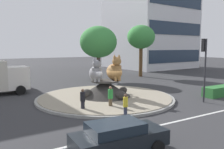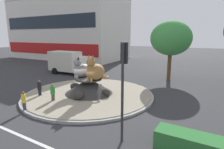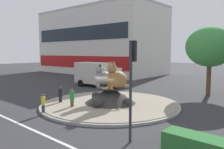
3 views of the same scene
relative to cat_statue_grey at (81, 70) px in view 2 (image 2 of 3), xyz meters
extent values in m
plane|color=#333335|center=(0.89, -0.03, -2.37)|extent=(160.00, 160.00, 0.00)
cube|color=silver|center=(0.89, -7.80, -2.37)|extent=(112.00, 0.20, 0.01)
cylinder|color=gray|center=(0.89, -0.03, -2.28)|extent=(11.95, 11.95, 0.18)
cylinder|color=gray|center=(0.89, -0.03, -2.17)|extent=(11.48, 11.48, 0.05)
cone|color=#33302D|center=(0.89, -0.03, -1.44)|extent=(4.42, 4.42, 1.40)
cylinder|color=#33302D|center=(0.89, -0.03, -0.80)|extent=(2.43, 2.43, 0.12)
ellipsoid|color=#33302D|center=(2.78, -0.01, -1.81)|extent=(0.82, 0.65, 0.66)
ellipsoid|color=#33302D|center=(0.83, 1.87, -1.92)|extent=(0.54, 0.46, 0.44)
ellipsoid|color=#33302D|center=(-0.86, 0.02, -1.76)|extent=(0.96, 0.91, 0.77)
ellipsoid|color=#33302D|center=(1.28, -1.94, -1.79)|extent=(0.88, 0.81, 0.70)
ellipsoid|color=gray|center=(0.02, 0.09, -0.10)|extent=(1.61, 2.02, 1.28)
cylinder|color=gray|center=(-0.09, -0.24, 0.04)|extent=(1.05, 1.05, 0.80)
sphere|color=gray|center=(-0.12, -0.36, 0.74)|extent=(0.70, 0.70, 0.70)
torus|color=gray|center=(0.52, 0.69, -0.62)|extent=(1.02, 1.02, 0.16)
cone|color=black|center=(0.06, -0.42, 1.15)|extent=(0.36, 0.36, 0.29)
cone|color=gray|center=(-0.31, -0.30, 1.15)|extent=(0.36, 0.36, 0.29)
cylinder|color=gray|center=(-0.03, -0.56, -0.58)|extent=(0.22, 0.22, 0.32)
cylinder|color=gray|center=(-0.31, -0.47, -0.58)|extent=(0.22, 0.22, 0.32)
ellipsoid|color=#9E703D|center=(1.75, -0.13, -0.03)|extent=(1.52, 2.13, 1.44)
cylinder|color=#9E703D|center=(1.69, -0.52, 0.14)|extent=(1.06, 1.06, 0.90)
sphere|color=#9E703D|center=(1.67, -0.66, 0.92)|extent=(0.79, 0.79, 0.79)
torus|color=#9E703D|center=(2.18, 0.62, -0.60)|extent=(0.85, 0.85, 0.18)
cone|color=#9E703D|center=(1.89, -0.69, 1.38)|extent=(0.37, 0.37, 0.32)
cone|color=#9E703D|center=(1.46, -0.63, 1.38)|extent=(0.37, 0.37, 0.32)
cylinder|color=#9E703D|center=(1.81, -0.86, -0.56)|extent=(0.25, 0.25, 0.36)
cylinder|color=#9E703D|center=(1.49, -0.82, -0.56)|extent=(0.25, 0.25, 0.36)
cylinder|color=#2D2D33|center=(7.17, -5.40, 0.23)|extent=(0.14, 0.14, 5.20)
cube|color=black|center=(7.14, -5.18, 2.30)|extent=(0.35, 0.28, 1.05)
sphere|color=red|center=(7.13, -5.10, 2.62)|extent=(0.18, 0.18, 0.18)
sphere|color=#392706|center=(7.13, -5.10, 2.30)|extent=(0.18, 0.18, 0.18)
sphere|color=black|center=(7.13, -5.10, 1.99)|extent=(0.18, 0.18, 0.18)
cube|color=silver|center=(-22.20, 21.86, 4.33)|extent=(28.14, 14.05, 13.40)
cube|color=#B21919|center=(-22.04, 15.10, 0.31)|extent=(26.71, 0.75, 2.41)
cube|color=#19232D|center=(-22.04, 15.12, 5.94)|extent=(25.60, 0.68, 2.68)
cube|color=#B2B2AD|center=(-22.20, 21.86, 11.28)|extent=(28.14, 14.05, 0.50)
cube|color=#2D7033|center=(11.30, -4.51, -1.92)|extent=(5.04, 1.20, 0.90)
cylinder|color=brown|center=(5.68, 10.27, -0.76)|extent=(0.46, 0.46, 3.22)
ellipsoid|color=#3D8E42|center=(5.68, 10.27, 2.83)|extent=(4.96, 4.96, 4.22)
cylinder|color=brown|center=(-0.45, -3.16, -1.98)|extent=(0.28, 0.28, 0.78)
cylinder|color=#288C38|center=(-0.45, -3.16, -1.26)|extent=(0.37, 0.37, 0.67)
sphere|color=#936B4C|center=(-0.45, -3.16, -0.81)|extent=(0.22, 0.22, 0.22)
cylinder|color=black|center=(-2.51, -2.83, -2.00)|extent=(0.27, 0.27, 0.75)
cylinder|color=black|center=(-2.51, -2.83, -1.29)|extent=(0.36, 0.36, 0.66)
sphere|color=brown|center=(-2.51, -2.83, -0.85)|extent=(0.22, 0.22, 0.22)
cylinder|color=#33384C|center=(-0.77, -5.58, -2.01)|extent=(0.23, 0.23, 0.73)
cylinder|color=yellow|center=(-0.77, -5.58, -1.33)|extent=(0.31, 0.31, 0.63)
sphere|color=brown|center=(-0.77, -5.58, -0.90)|extent=(0.21, 0.21, 0.21)
cube|color=silver|center=(-5.30, 6.73, -0.84)|extent=(2.05, 2.39, 2.17)
cube|color=beige|center=(-8.60, 6.62, -0.53)|extent=(4.69, 2.47, 2.78)
cylinder|color=black|center=(-5.27, 7.89, -1.92)|extent=(0.91, 0.33, 0.90)
cylinder|color=black|center=(-5.19, 5.56, -1.92)|extent=(0.91, 0.33, 0.90)
cylinder|color=black|center=(-9.62, 7.76, -1.92)|extent=(0.91, 0.33, 0.90)
cylinder|color=black|center=(-9.55, 5.43, -1.92)|extent=(0.91, 0.33, 0.90)
camera|label=1|loc=(-9.02, -17.56, 2.17)|focal=37.31mm
camera|label=2|loc=(11.32, -13.43, 3.14)|focal=30.01mm
camera|label=3|loc=(13.98, -14.36, 2.25)|focal=36.24mm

